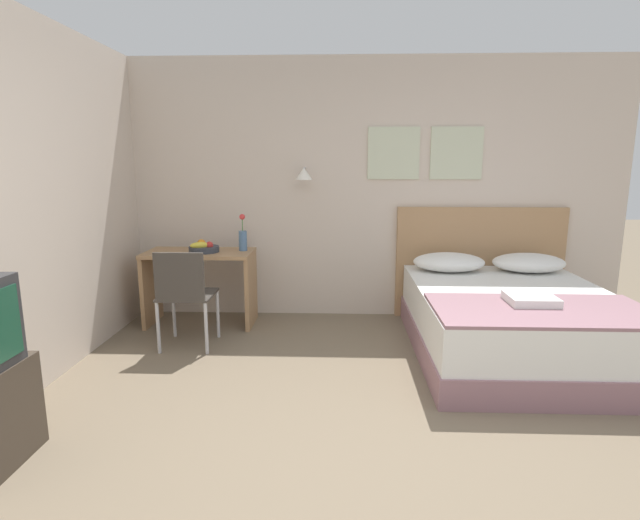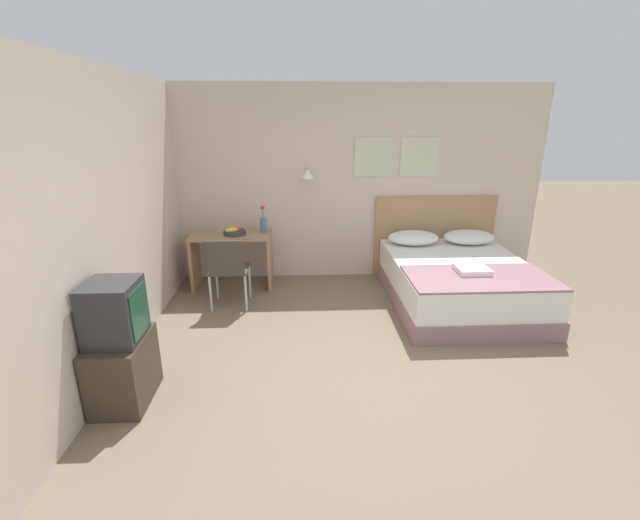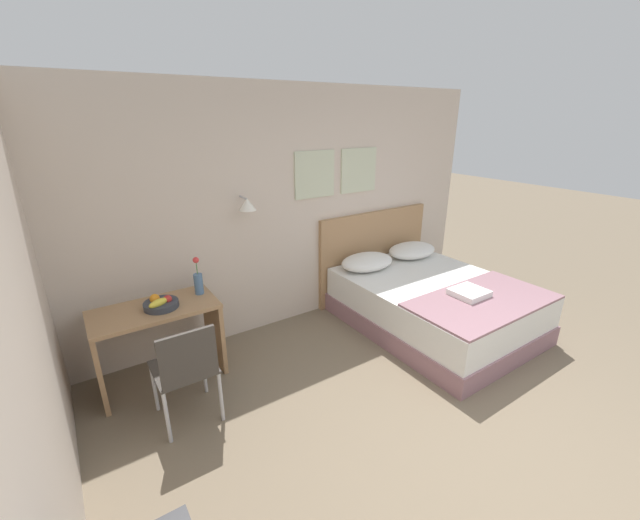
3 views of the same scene
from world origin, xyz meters
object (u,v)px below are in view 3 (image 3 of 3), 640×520
Objects in this scene: bed at (433,304)px; headboard at (373,254)px; throw_blanket at (483,301)px; pillow_left at (367,262)px; folded_towel_near_foot at (469,293)px; desk at (158,331)px; pillow_right at (412,250)px; desk_chair at (186,367)px; fruit_bowl at (161,304)px; flower_vase at (198,281)px.

headboard reaches higher than bed.
pillow_left is at bearing 105.97° from throw_blanket.
desk is (-2.81, 1.17, -0.10)m from folded_towel_near_foot.
pillow_right is 2.02× the size of folded_towel_near_foot.
bed is at bearing -0.30° from desk_chair.
desk_chair is (0.05, -0.70, 0.02)m from desk.
pillow_left is (-0.39, -0.32, 0.07)m from headboard.
pillow_left is 2.02× the size of folded_towel_near_foot.
desk_chair is at bearing -167.02° from pillow_right.
throw_blanket is (-0.39, -1.35, -0.08)m from pillow_right.
folded_towel_near_foot is (0.35, -1.20, -0.04)m from pillow_left.
headboard is 2.49× the size of pillow_right.
bed is 2.95m from desk.
pillow_right is 0.79× the size of desk_chair.
headboard is 2.49× the size of pillow_left.
headboard reaches higher than desk.
fruit_bowl reaches higher than pillow_right.
flower_vase reaches higher than folded_towel_near_foot.
fruit_bowl is at bearing 89.96° from desk_chair.
flower_vase is (-2.42, 0.78, 0.60)m from bed.
desk_chair is (-2.76, 0.47, -0.09)m from folded_towel_near_foot.
flower_vase is at bearing 14.89° from fruit_bowl.
headboard reaches higher than desk_chair.
throw_blanket is 4.54× the size of folded_towel_near_foot.
bed is 0.92m from pillow_right.
folded_towel_near_foot is 0.39× the size of desk_chair.
fruit_bowl is 0.80× the size of flower_vase.
fruit_bowl is (-2.79, 1.28, 0.21)m from throw_blanket.
desk is 0.28m from fruit_bowl.
bed is 2.92m from fruit_bowl.
pillow_left is at bearing -140.44° from headboard.
pillow_right is 0.44× the size of throw_blanket.
flower_vase is (-2.04, 0.03, 0.22)m from pillow_left.
desk is at bearing -172.94° from headboard.
headboard is 5.03× the size of folded_towel_near_foot.
throw_blanket is (0.39, -1.35, -0.08)m from pillow_left.
headboard is 2.83m from fruit_bowl.
desk_chair is at bearing 167.56° from throw_blanket.
desk is at bearing 150.97° from fruit_bowl.
desk_chair is 3.00× the size of fruit_bowl.
pillow_left is at bearing 1.55° from fruit_bowl.
folded_towel_near_foot is 0.33× the size of desk.
folded_towel_near_foot is 0.94× the size of flower_vase.
desk_chair is at bearing 170.30° from folded_towel_near_foot.
pillow_left is 2.47m from desk.
flower_vase is (0.37, 0.77, 0.34)m from desk_chair.
fruit_bowl is at bearing -172.18° from headboard.
desk_chair is at bearing -159.38° from headboard.
pillow_right is 3.24m from desk.
pillow_right is at bearing 12.98° from desk_chair.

